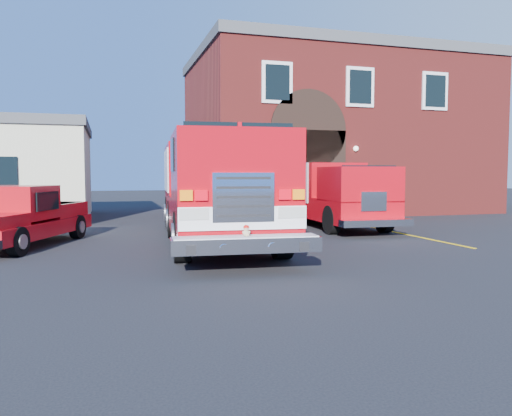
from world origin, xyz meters
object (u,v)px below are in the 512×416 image
object	(u,v)px
pickup_truck	(22,218)
fire_station	(332,134)
secondary_truck	(330,192)
fire_engine	(214,187)

from	to	relation	value
pickup_truck	fire_station	bearing A→B (deg)	35.71
pickup_truck	secondary_truck	distance (m)	11.00
fire_station	secondary_truck	distance (m)	9.21
fire_station	secondary_truck	world-z (taller)	fire_station
fire_station	fire_engine	world-z (taller)	fire_station
fire_engine	fire_station	bearing A→B (deg)	50.41
pickup_truck	secondary_truck	size ratio (longest dim) A/B	0.73
fire_station	secondary_truck	xyz separation A→B (m)	(-3.78, -7.88, -2.91)
fire_engine	secondary_truck	world-z (taller)	fire_engine
fire_station	pickup_truck	world-z (taller)	fire_station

